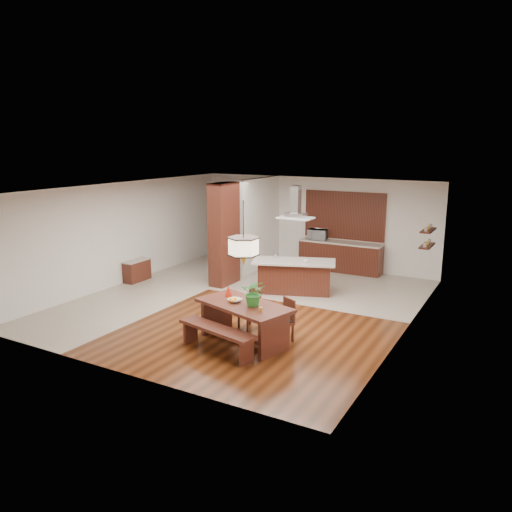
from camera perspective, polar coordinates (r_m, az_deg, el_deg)
The scene contains 25 objects.
room_shell at distance 12.27m, azimuth -1.23°, elevation 3.85°, with size 9.00×9.04×2.92m.
tile_hallway at distance 14.28m, azimuth -10.77°, elevation -3.55°, with size 2.50×9.00×0.01m, color #B1A593.
tile_kitchen at distance 14.40m, azimuth 8.18°, elevation -3.31°, with size 5.50×4.00×0.01m, color #B1A593.
soffit_band at distance 12.17m, azimuth -1.25°, elevation 7.68°, with size 8.00×9.00×0.02m, color #3E1D0F.
partition_pier at distance 14.10m, azimuth -3.67°, elevation 2.49°, with size 0.45×1.00×2.90m, color black.
partition_stub at distance 15.88m, azimuth 0.44°, elevation 3.68°, with size 0.18×2.40×2.90m, color silver.
hallway_console at distance 15.02m, azimuth -13.45°, elevation -1.63°, with size 0.37×0.88×0.63m, color black.
hallway_doorway at distance 17.53m, azimuth -1.57°, elevation 3.22°, with size 1.10×0.20×2.10m, color black.
rear_counter at distance 15.92m, azimuth 9.61°, elevation -0.05°, with size 2.60×0.62×0.95m.
kitchen_window at distance 15.93m, azimuth 10.09°, elevation 4.60°, with size 2.60×0.08×1.50m, color #A45B31.
shelf_lower at distance 13.50m, azimuth 18.96°, elevation 1.12°, with size 0.26×0.90×0.04m, color black.
shelf_upper at distance 13.43m, azimuth 19.08°, elevation 2.80°, with size 0.26×0.90×0.04m, color black.
dining_table at distance 10.12m, azimuth -1.39°, elevation -6.64°, with size 2.17×1.51×0.82m.
dining_bench at distance 9.81m, azimuth -4.47°, elevation -9.52°, with size 1.79×0.39×0.50m, color black, non-canonical shape.
dining_chair_left at distance 10.90m, azimuth -0.82°, elevation -6.09°, with size 0.39×0.39×0.88m, color black, non-canonical shape.
dining_chair_right at distance 10.25m, azimuth 3.00°, elevation -7.36°, with size 0.39×0.39×0.88m, color black, non-canonical shape.
pendant_lantern at distance 9.70m, azimuth -1.44°, elevation 2.54°, with size 0.64×0.64×1.31m, color beige, non-canonical shape.
foliage_plant at distance 9.84m, azimuth -0.23°, elevation -4.22°, with size 0.49×0.42×0.54m, color #287A2B.
fruit_bowl at distance 10.16m, azimuth -2.44°, elevation -5.09°, with size 0.27×0.27×0.07m, color #B8B2A1.
napkin_cone at distance 10.50m, azimuth -3.17°, elevation -4.00°, with size 0.15×0.15×0.24m, color #AE1E0C.
gold_ornament at distance 9.57m, azimuth 0.53°, elevation -6.14°, with size 0.06×0.06×0.09m, color gold.
kitchen_island at distance 13.48m, azimuth 4.41°, elevation -2.32°, with size 2.38×1.63×0.90m.
range_hood at distance 13.11m, azimuth 4.57°, elevation 6.17°, with size 0.90×0.55×0.87m, color silver, non-canonical shape.
island_cup at distance 13.14m, azimuth 5.73°, elevation -0.57°, with size 0.11×0.11×0.09m, color silver.
microwave at distance 16.05m, azimuth 7.05°, elevation 2.47°, with size 0.60×0.40×0.33m, color silver.
Camera 1 is at (6.13, -10.46, 3.98)m, focal length 35.00 mm.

